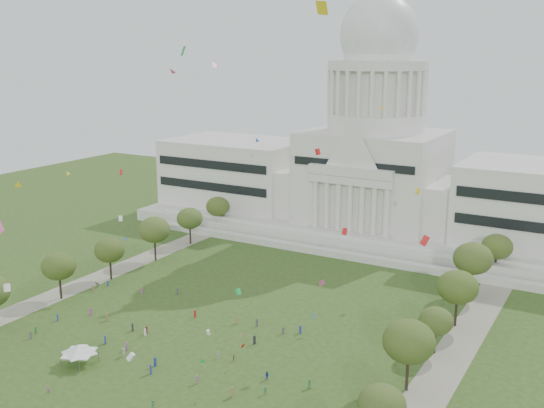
{
  "coord_description": "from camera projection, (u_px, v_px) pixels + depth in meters",
  "views": [
    {
      "loc": [
        75.1,
        -85.87,
        60.37
      ],
      "look_at": [
        0.0,
        45.0,
        24.0
      ],
      "focal_mm": 42.0,
      "sensor_mm": 36.0,
      "label": 1
    }
  ],
  "objects": [
    {
      "name": "ground",
      "position": [
        156.0,
        372.0,
        122.89
      ],
      "size": [
        400.0,
        400.0,
        0.0
      ],
      "primitive_type": "plane",
      "color": "#2E491A",
      "rests_on": "ground"
    },
    {
      "name": "person_5",
      "position": [
        124.0,
        352.0,
        128.73
      ],
      "size": [
        1.75,
        1.75,
        1.91
      ],
      "primitive_type": "imported",
      "rotation": [
        0.0,
        0.0,
        2.36
      ],
      "color": "silver",
      "rests_on": "ground"
    },
    {
      "name": "row_tree_r_3",
      "position": [
        436.0,
        321.0,
        128.82
      ],
      "size": [
        7.01,
        7.01,
        9.98
      ],
      "color": "black",
      "rests_on": "ground"
    },
    {
      "name": "kite_swarm",
      "position": [
        186.0,
        212.0,
        120.01
      ],
      "size": [
        98.86,
        102.97,
        64.24
      ],
      "color": "yellow",
      "rests_on": "ground"
    },
    {
      "name": "person_9",
      "position": [
        266.0,
        390.0,
        114.6
      ],
      "size": [
        0.76,
        1.16,
        1.65
      ],
      "primitive_type": "imported",
      "rotation": [
        0.0,
        0.0,
        1.36
      ],
      "color": "#33723F",
      "rests_on": "ground"
    },
    {
      "name": "person_0",
      "position": [
        309.0,
        384.0,
        116.66
      ],
      "size": [
        0.96,
        1.05,
        1.8
      ],
      "primitive_type": "imported",
      "rotation": [
        0.0,
        0.0,
        5.29
      ],
      "color": "#33723F",
      "rests_on": "ground"
    },
    {
      "name": "row_tree_r_6",
      "position": [
        497.0,
        247.0,
        172.96
      ],
      "size": [
        8.42,
        8.42,
        11.97
      ],
      "color": "black",
      "rests_on": "ground"
    },
    {
      "name": "person_2",
      "position": [
        267.0,
        376.0,
        119.54
      ],
      "size": [
        0.98,
        0.8,
        1.74
      ],
      "primitive_type": "imported",
      "rotation": [
        0.0,
        0.0,
        0.38
      ],
      "color": "navy",
      "rests_on": "ground"
    },
    {
      "name": "person_4",
      "position": [
        219.0,
        354.0,
        128.03
      ],
      "size": [
        0.59,
        1.07,
        1.82
      ],
      "primitive_type": "imported",
      "rotation": [
        0.0,
        0.0,
        4.7
      ],
      "color": "silver",
      "rests_on": "ground"
    },
    {
      "name": "capitol",
      "position": [
        374.0,
        167.0,
        213.44
      ],
      "size": [
        160.0,
        64.5,
        91.3
      ],
      "color": "silver",
      "rests_on": "ground"
    },
    {
      "name": "row_tree_l_3",
      "position": [
        110.0,
        250.0,
        170.89
      ],
      "size": [
        8.12,
        8.12,
        11.55
      ],
      "color": "black",
      "rests_on": "ground"
    },
    {
      "name": "row_tree_l_6",
      "position": [
        218.0,
        206.0,
        218.78
      ],
      "size": [
        8.19,
        8.19,
        11.64
      ],
      "color": "black",
      "rests_on": "ground"
    },
    {
      "name": "path_left",
      "position": [
        90.0,
        281.0,
        171.4
      ],
      "size": [
        8.0,
        160.0,
        0.04
      ],
      "primitive_type": "cube",
      "color": "gray",
      "rests_on": "ground"
    },
    {
      "name": "person_3",
      "position": [
        197.0,
        379.0,
        118.3
      ],
      "size": [
        0.81,
        1.2,
        1.7
      ],
      "primitive_type": "imported",
      "rotation": [
        0.0,
        0.0,
        4.95
      ],
      "color": "#994C8C",
      "rests_on": "ground"
    },
    {
      "name": "person_6",
      "position": [
        153.0,
        405.0,
        109.9
      ],
      "size": [
        0.61,
        0.87,
        1.69
      ],
      "primitive_type": "imported",
      "rotation": [
        0.0,
        0.0,
        1.67
      ],
      "color": "#33723F",
      "rests_on": "ground"
    },
    {
      "name": "person_8",
      "position": [
        147.0,
        330.0,
        139.52
      ],
      "size": [
        0.9,
        0.68,
        1.65
      ],
      "primitive_type": "imported",
      "rotation": [
        0.0,
        0.0,
        2.89
      ],
      "color": "#B21E1E",
      "rests_on": "ground"
    },
    {
      "name": "event_tent",
      "position": [
        79.0,
        349.0,
        125.19
      ],
      "size": [
        10.07,
        10.07,
        4.28
      ],
      "color": "#4C4C4C",
      "rests_on": "ground"
    },
    {
      "name": "row_tree_r_1",
      "position": [
        382.0,
        405.0,
        97.25
      ],
      "size": [
        7.58,
        7.58,
        10.78
      ],
      "color": "black",
      "rests_on": "ground"
    },
    {
      "name": "path_right",
      "position": [
        446.0,
        366.0,
        124.95
      ],
      "size": [
        8.0,
        160.0,
        0.04
      ],
      "primitive_type": "cube",
      "color": "gray",
      "rests_on": "ground"
    },
    {
      "name": "person_10",
      "position": [
        234.0,
        358.0,
        126.87
      ],
      "size": [
        0.77,
        1.0,
        1.51
      ],
      "primitive_type": "imported",
      "rotation": [
        0.0,
        0.0,
        1.94
      ],
      "color": "olive",
      "rests_on": "ground"
    },
    {
      "name": "row_tree_r_2",
      "position": [
        409.0,
        342.0,
        113.95
      ],
      "size": [
        9.55,
        9.55,
        13.58
      ],
      "color": "black",
      "rests_on": "ground"
    },
    {
      "name": "person_7",
      "position": [
        48.0,
        390.0,
        114.86
      ],
      "size": [
        0.67,
        0.61,
        1.49
      ],
      "primitive_type": "imported",
      "rotation": [
        0.0,
        0.0,
        3.63
      ],
      "color": "#994C8C",
      "rests_on": "ground"
    },
    {
      "name": "row_tree_l_2",
      "position": [
        59.0,
        266.0,
        157.28
      ],
      "size": [
        8.42,
        8.42,
        11.97
      ],
      "color": "black",
      "rests_on": "ground"
    },
    {
      "name": "row_tree_l_5",
      "position": [
        190.0,
        218.0,
        202.67
      ],
      "size": [
        8.33,
        8.33,
        11.85
      ],
      "color": "black",
      "rests_on": "ground"
    },
    {
      "name": "distant_crowd",
      "position": [
        157.0,
        328.0,
        140.45
      ],
      "size": [
        59.6,
        36.64,
        1.94
      ],
      "color": "#33723F",
      "rests_on": "ground"
    },
    {
      "name": "row_tree_l_4",
      "position": [
        154.0,
        230.0,
        186.22
      ],
      "size": [
        9.29,
        9.29,
        13.21
      ],
      "color": "black",
      "rests_on": "ground"
    },
    {
      "name": "row_tree_r_4",
      "position": [
        458.0,
        287.0,
        141.24
      ],
      "size": [
        9.19,
        9.19,
        13.06
      ],
      "color": "black",
      "rests_on": "ground"
    },
    {
      "name": "row_tree_r_5",
      "position": [
        473.0,
        259.0,
        158.7
      ],
      "size": [
        9.82,
        9.82,
        13.96
      ],
      "color": "black",
      "rests_on": "ground"
    }
  ]
}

